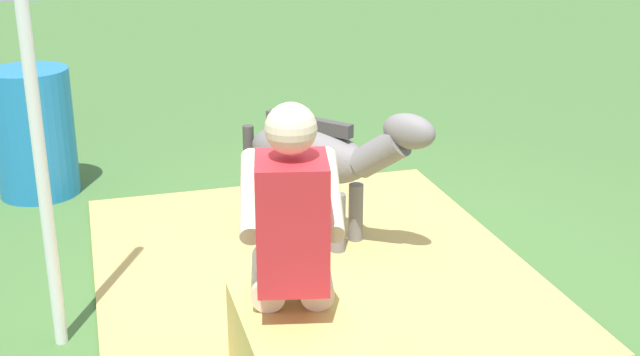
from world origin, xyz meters
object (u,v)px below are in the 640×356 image
pony_standing (321,157)px  tent_pole_left (33,96)px  water_barrel (34,133)px  person_seated (291,240)px

pony_standing → tent_pole_left: tent_pole_left is taller
pony_standing → tent_pole_left: 1.88m
water_barrel → tent_pole_left: (-2.17, -0.15, 0.79)m
person_seated → pony_standing: (1.57, -0.57, -0.20)m
water_barrel → tent_pole_left: size_ratio=0.36×
pony_standing → person_seated: bearing=160.0°
pony_standing → water_barrel: size_ratio=1.24×
water_barrel → person_seated: bearing=-159.0°
person_seated → tent_pole_left: (0.77, 0.98, 0.48)m
person_seated → pony_standing: bearing=-20.0°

